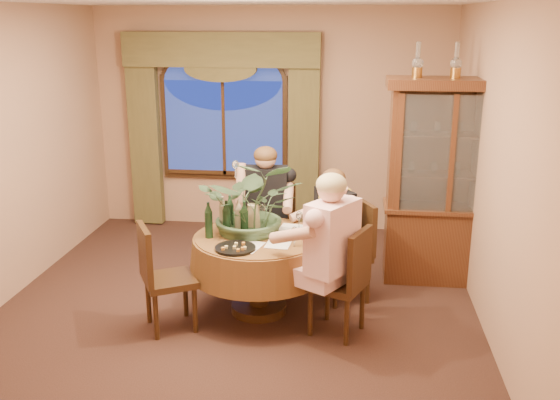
# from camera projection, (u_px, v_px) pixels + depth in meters

# --- Properties ---
(floor) EXTENTS (5.00, 5.00, 0.00)m
(floor) POSITION_uv_depth(u_px,v_px,m) (237.00, 308.00, 5.93)
(floor) COLOR black
(floor) RESTS_ON ground
(wall_back) EXTENTS (4.50, 0.00, 4.50)m
(wall_back) POSITION_uv_depth(u_px,v_px,m) (271.00, 120.00, 7.91)
(wall_back) COLOR #A57E64
(wall_back) RESTS_ON ground
(wall_right) EXTENTS (0.00, 5.00, 5.00)m
(wall_right) POSITION_uv_depth(u_px,v_px,m) (495.00, 172.00, 5.27)
(wall_right) COLOR #A57E64
(wall_right) RESTS_ON ground
(ceiling) EXTENTS (5.00, 5.00, 0.00)m
(ceiling) POSITION_uv_depth(u_px,v_px,m) (230.00, 0.00, 5.14)
(ceiling) COLOR white
(ceiling) RESTS_ON wall_back
(window) EXTENTS (1.62, 0.10, 1.32)m
(window) POSITION_uv_depth(u_px,v_px,m) (224.00, 128.00, 7.94)
(window) COLOR navy
(window) RESTS_ON wall_back
(arched_transom) EXTENTS (1.60, 0.06, 0.44)m
(arched_transom) POSITION_uv_depth(u_px,v_px,m) (222.00, 66.00, 7.72)
(arched_transom) COLOR navy
(arched_transom) RESTS_ON wall_back
(drapery_left) EXTENTS (0.38, 0.14, 2.32)m
(drapery_left) POSITION_uv_depth(u_px,v_px,m) (145.00, 136.00, 8.05)
(drapery_left) COLOR #4C4725
(drapery_left) RESTS_ON floor
(drapery_right) EXTENTS (0.38, 0.14, 2.32)m
(drapery_right) POSITION_uv_depth(u_px,v_px,m) (304.00, 140.00, 7.81)
(drapery_right) COLOR #4C4725
(drapery_right) RESTS_ON floor
(swag_valance) EXTENTS (2.45, 0.16, 0.42)m
(swag_valance) POSITION_uv_depth(u_px,v_px,m) (220.00, 50.00, 7.59)
(swag_valance) COLOR #4C4725
(swag_valance) RESTS_ON wall_back
(dining_table) EXTENTS (1.60, 1.60, 0.75)m
(dining_table) POSITION_uv_depth(u_px,v_px,m) (259.00, 274.00, 5.77)
(dining_table) COLOR brown
(dining_table) RESTS_ON floor
(china_cabinet) EXTENTS (1.30, 0.52, 2.10)m
(china_cabinet) POSITION_uv_depth(u_px,v_px,m) (447.00, 183.00, 6.30)
(china_cabinet) COLOR #3D1F11
(china_cabinet) RESTS_ON floor
(oil_lamp_left) EXTENTS (0.11, 0.11, 0.34)m
(oil_lamp_left) POSITION_uv_depth(u_px,v_px,m) (418.00, 60.00, 6.00)
(oil_lamp_left) COLOR #A5722D
(oil_lamp_left) RESTS_ON china_cabinet
(oil_lamp_center) EXTENTS (0.11, 0.11, 0.34)m
(oil_lamp_center) POSITION_uv_depth(u_px,v_px,m) (456.00, 60.00, 5.96)
(oil_lamp_center) COLOR #A5722D
(oil_lamp_center) RESTS_ON china_cabinet
(oil_lamp_right) EXTENTS (0.11, 0.11, 0.34)m
(oil_lamp_right) POSITION_uv_depth(u_px,v_px,m) (496.00, 60.00, 5.92)
(oil_lamp_right) COLOR #A5722D
(oil_lamp_right) RESTS_ON china_cabinet
(chair_right) EXTENTS (0.55, 0.55, 0.96)m
(chair_right) POSITION_uv_depth(u_px,v_px,m) (337.00, 281.00, 5.36)
(chair_right) COLOR black
(chair_right) RESTS_ON floor
(chair_back_right) EXTENTS (0.56, 0.56, 0.96)m
(chair_back_right) POSITION_uv_depth(u_px,v_px,m) (345.00, 253.00, 6.01)
(chair_back_right) COLOR black
(chair_back_right) RESTS_ON floor
(chair_back) EXTENTS (0.43, 0.43, 0.96)m
(chair_back) POSITION_uv_depth(u_px,v_px,m) (273.00, 232.00, 6.59)
(chair_back) COLOR black
(chair_back) RESTS_ON floor
(chair_front_left) EXTENTS (0.57, 0.57, 0.96)m
(chair_front_left) POSITION_uv_depth(u_px,v_px,m) (170.00, 277.00, 5.44)
(chair_front_left) COLOR black
(chair_front_left) RESTS_ON floor
(person_pink) EXTENTS (0.69, 0.70, 1.47)m
(person_pink) POSITION_uv_depth(u_px,v_px,m) (332.00, 259.00, 5.17)
(person_pink) COLOR beige
(person_pink) RESTS_ON floor
(person_back) EXTENTS (0.53, 0.49, 1.41)m
(person_back) POSITION_uv_depth(u_px,v_px,m) (266.00, 212.00, 6.51)
(person_back) COLOR black
(person_back) RESTS_ON floor
(person_scarf) EXTENTS (0.61, 0.62, 1.30)m
(person_scarf) POSITION_uv_depth(u_px,v_px,m) (334.00, 234.00, 6.02)
(person_scarf) COLOR black
(person_scarf) RESTS_ON floor
(stoneware_vase) EXTENTS (0.14, 0.14, 0.26)m
(stoneware_vase) POSITION_uv_depth(u_px,v_px,m) (253.00, 218.00, 5.76)
(stoneware_vase) COLOR #98865E
(stoneware_vase) RESTS_ON dining_table
(centerpiece_plant) EXTENTS (0.93, 1.04, 0.81)m
(centerpiece_plant) POSITION_uv_depth(u_px,v_px,m) (253.00, 168.00, 5.62)
(centerpiece_plant) COLOR #365334
(centerpiece_plant) RESTS_ON dining_table
(olive_bowl) EXTENTS (0.15, 0.15, 0.05)m
(olive_bowl) POSITION_uv_depth(u_px,v_px,m) (265.00, 235.00, 5.63)
(olive_bowl) COLOR #49552E
(olive_bowl) RESTS_ON dining_table
(cheese_platter) EXTENTS (0.35, 0.35, 0.02)m
(cheese_platter) POSITION_uv_depth(u_px,v_px,m) (235.00, 248.00, 5.33)
(cheese_platter) COLOR black
(cheese_platter) RESTS_ON dining_table
(wine_bottle_0) EXTENTS (0.07, 0.07, 0.33)m
(wine_bottle_0) POSITION_uv_depth(u_px,v_px,m) (223.00, 214.00, 5.76)
(wine_bottle_0) COLOR tan
(wine_bottle_0) RESTS_ON dining_table
(wine_bottle_1) EXTENTS (0.07, 0.07, 0.33)m
(wine_bottle_1) POSITION_uv_depth(u_px,v_px,m) (239.00, 217.00, 5.67)
(wine_bottle_1) COLOR tan
(wine_bottle_1) RESTS_ON dining_table
(wine_bottle_2) EXTENTS (0.07, 0.07, 0.33)m
(wine_bottle_2) POSITION_uv_depth(u_px,v_px,m) (209.00, 220.00, 5.58)
(wine_bottle_2) COLOR black
(wine_bottle_2) RESTS_ON dining_table
(wine_bottle_3) EXTENTS (0.07, 0.07, 0.33)m
(wine_bottle_3) POSITION_uv_depth(u_px,v_px,m) (230.00, 212.00, 5.80)
(wine_bottle_3) COLOR black
(wine_bottle_3) RESTS_ON dining_table
(wine_bottle_4) EXTENTS (0.07, 0.07, 0.33)m
(wine_bottle_4) POSITION_uv_depth(u_px,v_px,m) (226.00, 218.00, 5.63)
(wine_bottle_4) COLOR black
(wine_bottle_4) RESTS_ON dining_table
(wine_bottle_5) EXTENTS (0.07, 0.07, 0.33)m
(wine_bottle_5) POSITION_uv_depth(u_px,v_px,m) (244.00, 219.00, 5.60)
(wine_bottle_5) COLOR black
(wine_bottle_5) RESTS_ON dining_table
(tasting_paper_0) EXTENTS (0.23, 0.32, 0.00)m
(tasting_paper_0) POSITION_uv_depth(u_px,v_px,m) (279.00, 243.00, 5.48)
(tasting_paper_0) COLOR white
(tasting_paper_0) RESTS_ON dining_table
(tasting_paper_1) EXTENTS (0.25, 0.33, 0.00)m
(tasting_paper_1) POSITION_uv_depth(u_px,v_px,m) (290.00, 229.00, 5.84)
(tasting_paper_1) COLOR white
(tasting_paper_1) RESTS_ON dining_table
(tasting_paper_2) EXTENTS (0.28, 0.34, 0.00)m
(tasting_paper_2) POSITION_uv_depth(u_px,v_px,m) (248.00, 247.00, 5.39)
(tasting_paper_2) COLOR white
(tasting_paper_2) RESTS_ON dining_table
(wine_glass_person_pink) EXTENTS (0.07, 0.07, 0.18)m
(wine_glass_person_pink) POSITION_uv_depth(u_px,v_px,m) (294.00, 237.00, 5.38)
(wine_glass_person_pink) COLOR silver
(wine_glass_person_pink) RESTS_ON dining_table
(wine_glass_person_back) EXTENTS (0.07, 0.07, 0.18)m
(wine_glass_person_back) POSITION_uv_depth(u_px,v_px,m) (262.00, 213.00, 6.04)
(wine_glass_person_back) COLOR silver
(wine_glass_person_back) RESTS_ON dining_table
(wine_glass_person_scarf) EXTENTS (0.07, 0.07, 0.18)m
(wine_glass_person_scarf) POSITION_uv_depth(u_px,v_px,m) (299.00, 221.00, 5.81)
(wine_glass_person_scarf) COLOR silver
(wine_glass_person_scarf) RESTS_ON dining_table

